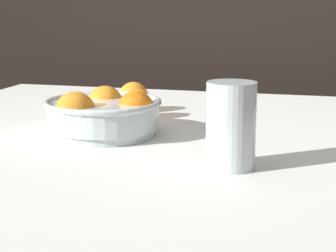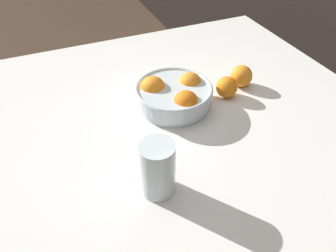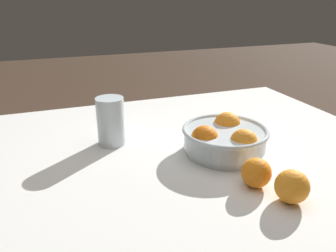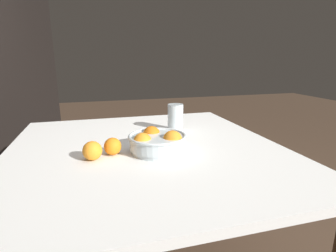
# 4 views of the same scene
# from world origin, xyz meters

# --- Properties ---
(dining_table) EXTENTS (1.20, 1.15, 0.75)m
(dining_table) POSITION_xyz_m (0.00, 0.00, 0.68)
(dining_table) COLOR white
(dining_table) RESTS_ON ground_plane
(fruit_bowl) EXTENTS (0.24, 0.24, 0.10)m
(fruit_bowl) POSITION_xyz_m (-0.07, -0.03, 0.80)
(fruit_bowl) COLOR silver
(fruit_bowl) RESTS_ON dining_table
(juice_glass) EXTENTS (0.08, 0.08, 0.14)m
(juice_glass) POSITION_xyz_m (0.21, -0.20, 0.82)
(juice_glass) COLOR #F4A314
(juice_glass) RESTS_ON dining_table
(orange_loose_near_bowl) EXTENTS (0.07, 0.07, 0.07)m
(orange_loose_near_bowl) POSITION_xyz_m (-0.09, 0.22, 0.79)
(orange_loose_near_bowl) COLOR orange
(orange_loose_near_bowl) RESTS_ON dining_table
(orange_loose_front) EXTENTS (0.07, 0.07, 0.07)m
(orange_loose_front) POSITION_xyz_m (-0.06, 0.14, 0.79)
(orange_loose_front) COLOR orange
(orange_loose_front) RESTS_ON dining_table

